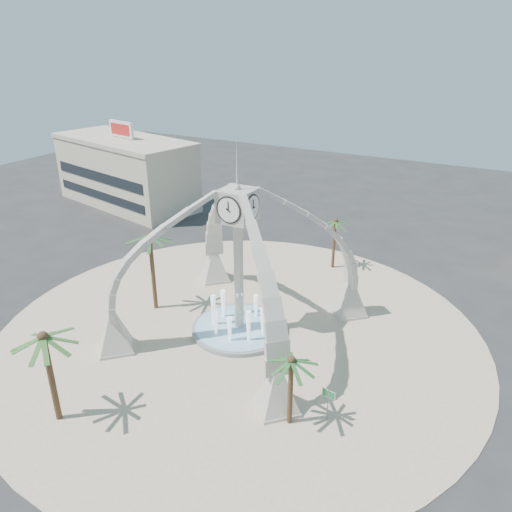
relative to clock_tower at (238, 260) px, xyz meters
The scene contains 10 objects.
ground 6.49m from the clock_tower, 90.00° to the left, with size 140.00×140.00×0.00m, color #282828.
plaza 6.46m from the clock_tower, 90.00° to the left, with size 40.00×40.00×0.06m, color beige.
clock_tower is the anchor object (origin of this frame).
fountain 6.20m from the clock_tower, 90.00° to the left, with size 8.00×8.00×3.62m.
building_nw 38.87m from the clock_tower, 145.49° to the left, with size 23.75×13.73×11.90m.
palm_east 11.58m from the clock_tower, 43.16° to the right, with size 3.87×3.87×5.49m.
palm_west 8.61m from the clock_tower, behind, with size 4.78×4.78×7.83m.
palm_north 15.77m from the clock_tower, 81.43° to the left, with size 4.33×4.33×5.92m.
palm_south 15.49m from the clock_tower, 108.27° to the right, with size 4.75×4.75×7.04m.
street_sign 13.11m from the clock_tower, 32.01° to the right, with size 0.93×0.17×2.56m.
Camera 1 is at (18.53, -30.65, 22.74)m, focal length 35.00 mm.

